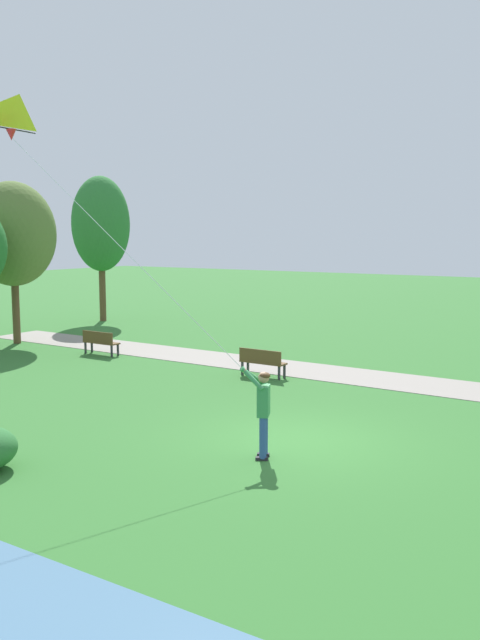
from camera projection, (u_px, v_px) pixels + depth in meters
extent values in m
plane|color=#33702D|center=(297.00, 440.00, 14.52)|extent=(120.00, 120.00, 0.00)
cube|color=gray|center=(344.00, 375.00, 21.30)|extent=(2.87, 32.03, 0.02)
cube|color=#232328|center=(262.00, 459.00, 13.26)|extent=(0.20, 0.26, 0.06)
cylinder|color=#2D4C8E|center=(263.00, 438.00, 13.20)|extent=(0.14, 0.14, 0.82)
cube|color=#232328|center=(263.00, 455.00, 13.49)|extent=(0.20, 0.26, 0.06)
cylinder|color=#2D4C8E|center=(264.00, 434.00, 13.44)|extent=(0.14, 0.14, 0.82)
cube|color=#38894C|center=(264.00, 401.00, 13.23)|extent=(0.45, 0.36, 0.60)
sphere|color=tan|center=(264.00, 378.00, 13.17)|extent=(0.22, 0.22, 0.22)
ellipsoid|color=#4C3319|center=(265.00, 376.00, 13.17)|extent=(0.30, 0.30, 0.13)
cylinder|color=#38894C|center=(252.00, 379.00, 13.12)|extent=(0.14, 0.56, 0.43)
cylinder|color=#38894C|center=(253.00, 377.00, 13.29)|extent=(0.50, 0.41, 0.43)
sphere|color=tan|center=(245.00, 371.00, 13.22)|extent=(0.10, 0.10, 0.10)
pyramid|color=yellow|center=(20.00, 114.00, 13.20)|extent=(1.43, 0.69, 0.59)
cone|color=red|center=(11.00, 135.00, 13.36)|extent=(0.22, 0.22, 0.22)
cylinder|color=black|center=(11.00, 129.00, 13.35)|extent=(1.31, 0.15, 0.02)
cylinder|color=silver|center=(127.00, 253.00, 13.29)|extent=(1.92, 4.26, 4.55)
cube|color=brown|center=(263.00, 362.00, 21.04)|extent=(0.46, 1.51, 0.05)
cube|color=brown|center=(260.00, 356.00, 20.85)|extent=(0.06, 1.50, 0.40)
cube|color=#2D2D33|center=(248.00, 366.00, 21.57)|extent=(0.06, 0.06, 0.45)
cube|color=#2D2D33|center=(242.00, 368.00, 21.30)|extent=(0.06, 0.06, 0.45)
cube|color=#2D2D33|center=(284.00, 371.00, 20.83)|extent=(0.06, 0.06, 0.45)
cube|color=#2D2D33|center=(279.00, 373.00, 20.56)|extent=(0.06, 0.06, 0.45)
cube|color=brown|center=(101.00, 342.00, 24.91)|extent=(0.46, 1.51, 0.05)
cube|color=brown|center=(97.00, 337.00, 24.72)|extent=(0.06, 1.50, 0.40)
cube|color=#2D2D33|center=(92.00, 346.00, 25.44)|extent=(0.06, 0.06, 0.45)
cube|color=#2D2D33|center=(85.00, 347.00, 25.18)|extent=(0.06, 0.06, 0.45)
cube|color=#2D2D33|center=(118.00, 350.00, 24.70)|extent=(0.06, 0.06, 0.45)
cube|color=#2D2D33|center=(112.00, 351.00, 24.43)|extent=(0.06, 0.06, 0.45)
cylinder|color=brown|center=(102.00, 289.00, 34.59)|extent=(0.33, 0.33, 3.26)
ellipsoid|color=#2D7533|center=(101.00, 224.00, 34.18)|extent=(2.98, 2.85, 4.77)
cylinder|color=brown|center=(16.00, 307.00, 27.41)|extent=(0.30, 0.30, 2.96)
ellipsoid|color=#567033|center=(13.00, 234.00, 27.05)|extent=(3.41, 3.37, 4.16)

